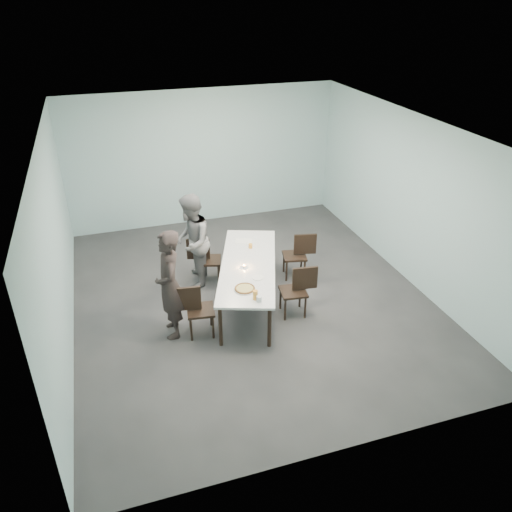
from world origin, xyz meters
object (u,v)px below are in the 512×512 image
object	(u,v)px
water_tumbler	(259,299)
beer_glass	(255,295)
chair_near_right	(298,287)
chair_near_left	(195,307)
side_plate	(258,278)
amber_tumbler	(250,246)
chair_far_left	(205,257)
pizza	(245,289)
diner_far	(192,242)
table	(248,267)
tealight	(244,266)
diner_near	(170,285)
chair_far_right	(299,252)

from	to	relation	value
water_tumbler	beer_glass	bearing A→B (deg)	116.88
chair_near_right	chair_near_left	bearing A→B (deg)	8.43
side_plate	beer_glass	xyz separation A→B (m)	(-0.22, -0.57, 0.07)
side_plate	amber_tumbler	distance (m)	1.04
chair_far_left	water_tumbler	distance (m)	2.09
pizza	beer_glass	distance (m)	0.32
diner_far	side_plate	xyz separation A→B (m)	(0.80, -1.34, -0.12)
table	tealight	bearing A→B (deg)	-136.03
chair_far_left	water_tumbler	bearing A→B (deg)	-63.72
table	amber_tumbler	size ratio (longest dim) A/B	34.39
chair_near_right	beer_glass	size ratio (longest dim) A/B	5.80
table	diner_far	xyz separation A→B (m)	(-0.79, 0.86, 0.18)
side_plate	tealight	world-z (taller)	tealight
tealight	table	bearing A→B (deg)	43.97
table	tealight	distance (m)	0.16
table	chair_far_left	distance (m)	1.09
water_tumbler	side_plate	bearing A→B (deg)	73.82
table	tealight	size ratio (longest dim) A/B	49.13
pizza	diner_far	bearing A→B (deg)	107.27
diner_far	beer_glass	bearing A→B (deg)	33.92
diner_near	amber_tumbler	size ratio (longest dim) A/B	22.21
chair_far_right	tealight	xyz separation A→B (m)	(-1.25, -0.65, 0.27)
chair_near_left	chair_near_right	world-z (taller)	same
amber_tumbler	pizza	bearing A→B (deg)	-110.92
chair_near_left	diner_near	xyz separation A→B (m)	(-0.34, 0.14, 0.39)
table	pizza	xyz separation A→B (m)	(-0.29, -0.75, 0.08)
beer_glass	tealight	distance (m)	0.97
water_tumbler	diner_near	bearing A→B (deg)	152.26
chair_near_right	amber_tumbler	world-z (taller)	chair_near_right
table	side_plate	size ratio (longest dim) A/B	15.29
diner_near	beer_glass	xyz separation A→B (m)	(1.18, -0.57, -0.06)
chair_far_right	pizza	distance (m)	1.96
table	chair_far_left	size ratio (longest dim) A/B	3.16
chair_near_right	diner_near	size ratio (longest dim) A/B	0.49
chair_near_right	beer_glass	distance (m)	1.06
chair_near_left	water_tumbler	size ratio (longest dim) A/B	9.67
chair_far_left	diner_far	bearing A→B (deg)	-151.82
chair_near_right	tealight	size ratio (longest dim) A/B	15.54
chair_near_left	chair_far_right	size ratio (longest dim) A/B	1.00
tealight	amber_tumbler	world-z (taller)	amber_tumbler
chair_far_right	water_tumbler	distance (m)	2.16
diner_near	tealight	size ratio (longest dim) A/B	31.73
side_plate	beer_glass	bearing A→B (deg)	-111.21
chair_far_right	side_plate	xyz separation A→B (m)	(-1.14, -1.03, 0.25)
table	chair_near_right	distance (m)	0.92
table	tealight	xyz separation A→B (m)	(-0.10, -0.09, 0.08)
chair_near_left	tealight	world-z (taller)	chair_near_left
chair_near_right	diner_far	size ratio (longest dim) A/B	0.50
diner_far	amber_tumbler	bearing A→B (deg)	89.51
table	chair_near_right	bearing A→B (deg)	-40.61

